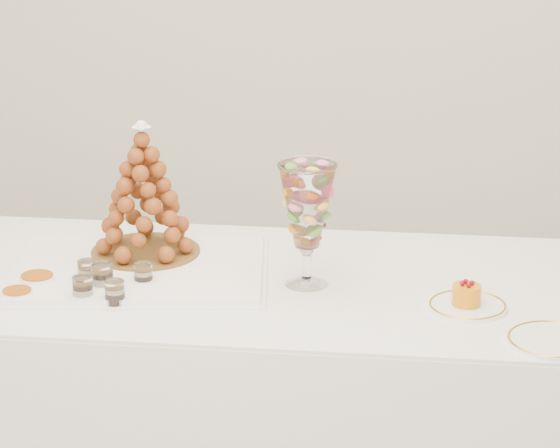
# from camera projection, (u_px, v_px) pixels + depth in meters

# --- Properties ---
(buffet_table) EXTENTS (2.14, 0.91, 0.80)m
(buffet_table) POSITION_uv_depth(u_px,v_px,m) (258.00, 417.00, 3.62)
(buffet_table) COLOR white
(buffet_table) RESTS_ON ground
(lace_tray) EXTENTS (0.72, 0.58, 0.02)m
(lace_tray) POSITION_uv_depth(u_px,v_px,m) (140.00, 269.00, 3.53)
(lace_tray) COLOR white
(lace_tray) RESTS_ON buffet_table
(macaron_vase) EXTENTS (0.15, 0.15, 0.33)m
(macaron_vase) POSITION_uv_depth(u_px,v_px,m) (307.00, 207.00, 3.39)
(macaron_vase) COLOR white
(macaron_vase) RESTS_ON buffet_table
(cake_plate) EXTENTS (0.20, 0.20, 0.01)m
(cake_plate) POSITION_uv_depth(u_px,v_px,m) (467.00, 306.00, 3.31)
(cake_plate) COLOR white
(cake_plate) RESTS_ON buffet_table
(spare_plate) EXTENTS (0.22, 0.22, 0.01)m
(spare_plate) POSITION_uv_depth(u_px,v_px,m) (552.00, 341.00, 3.11)
(spare_plate) COLOR white
(spare_plate) RESTS_ON buffet_table
(verrine_a) EXTENTS (0.06, 0.06, 0.07)m
(verrine_a) POSITION_uv_depth(u_px,v_px,m) (88.00, 273.00, 3.44)
(verrine_a) COLOR white
(verrine_a) RESTS_ON buffet_table
(verrine_b) EXTENTS (0.06, 0.06, 0.08)m
(verrine_b) POSITION_uv_depth(u_px,v_px,m) (102.00, 278.00, 3.40)
(verrine_b) COLOR white
(verrine_b) RESTS_ON buffet_table
(verrine_c) EXTENTS (0.06, 0.06, 0.07)m
(verrine_c) POSITION_uv_depth(u_px,v_px,m) (143.00, 275.00, 3.43)
(verrine_c) COLOR white
(verrine_c) RESTS_ON buffet_table
(verrine_d) EXTENTS (0.06, 0.06, 0.07)m
(verrine_d) POSITION_uv_depth(u_px,v_px,m) (83.00, 290.00, 3.33)
(verrine_d) COLOR white
(verrine_d) RESTS_ON buffet_table
(verrine_e) EXTENTS (0.06, 0.06, 0.07)m
(verrine_e) POSITION_uv_depth(u_px,v_px,m) (115.00, 293.00, 3.31)
(verrine_e) COLOR white
(verrine_e) RESTS_ON buffet_table
(ramekin_back) EXTENTS (0.09, 0.09, 0.03)m
(ramekin_back) POSITION_uv_depth(u_px,v_px,m) (37.00, 281.00, 3.44)
(ramekin_back) COLOR white
(ramekin_back) RESTS_ON buffet_table
(ramekin_front) EXTENTS (0.08, 0.08, 0.03)m
(ramekin_front) POSITION_uv_depth(u_px,v_px,m) (17.00, 296.00, 3.35)
(ramekin_front) COLOR white
(ramekin_front) RESTS_ON buffet_table
(croquembouche) EXTENTS (0.30, 0.30, 0.37)m
(croquembouche) POSITION_uv_depth(u_px,v_px,m) (143.00, 189.00, 3.56)
(croquembouche) COLOR brown
(croquembouche) RESTS_ON lace_tray
(mousse_cake) EXTENTS (0.07, 0.07, 0.06)m
(mousse_cake) POSITION_uv_depth(u_px,v_px,m) (467.00, 295.00, 3.30)
(mousse_cake) COLOR orange
(mousse_cake) RESTS_ON cake_plate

